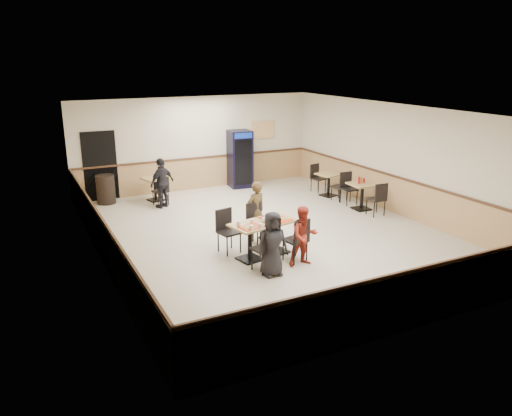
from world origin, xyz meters
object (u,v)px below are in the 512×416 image
diner_woman_right (304,236)px  side_table_near (362,192)px  side_table_far (329,181)px  main_table (263,233)px  back_table (155,185)px  lone_diner (162,183)px  diner_man_opposite (256,211)px  trash_bin (106,189)px  pepsi_cooler (240,159)px  diner_woman_left (272,244)px

diner_woman_right → side_table_near: size_ratio=1.68×
diner_woman_right → side_table_far: bearing=53.4°
main_table → back_table: size_ratio=1.97×
lone_diner → side_table_far: 5.13m
diner_woman_right → diner_man_opposite: bearing=100.6°
diner_woman_right → lone_diner: lone_diner is taller
diner_woman_right → side_table_near: bearing=39.6°
back_table → trash_bin: 1.44m
side_table_near → trash_bin: bearing=148.7°
main_table → back_table: main_table is taller
back_table → diner_man_opposite: bearing=-74.9°
side_table_near → lone_diner: bearing=151.3°
lone_diner → back_table: lone_diner is taller
main_table → side_table_near: bearing=13.3°
lone_diner → pepsi_cooler: 3.25m
lone_diner → back_table: bearing=-117.1°
diner_man_opposite → back_table: bearing=-88.9°
lone_diner → side_table_far: lone_diner is taller
diner_man_opposite → back_table: size_ratio=1.80×
diner_woman_left → side_table_near: bearing=35.6°
back_table → main_table: bearing=-80.5°
trash_bin → diner_man_opposite: bearing=-61.5°
diner_woman_right → pepsi_cooler: 6.78m
side_table_far → trash_bin: (-6.40, 2.26, -0.05)m
diner_woman_right → back_table: (-1.43, 6.19, -0.17)m
side_table_near → trash_bin: trash_bin is taller
main_table → trash_bin: size_ratio=1.85×
side_table_near → trash_bin: size_ratio=0.89×
lone_diner → back_table: 0.84m
lone_diner → diner_woman_right: bearing=77.7°
side_table_far → diner_man_opposite: bearing=-146.5°
diner_man_opposite → lone_diner: bearing=-85.7°
diner_woman_right → diner_man_opposite: (-0.23, 1.77, 0.08)m
diner_woman_right → side_table_far: size_ratio=1.60×
side_table_far → diner_woman_right: bearing=-129.8°
side_table_far → back_table: (-5.00, 1.91, -0.01)m
side_table_far → trash_bin: trash_bin is taller
diner_man_opposite → pepsi_cooler: 5.16m
diner_woman_left → back_table: size_ratio=1.65×
main_table → lone_diner: (-0.90, 4.58, 0.20)m
main_table → diner_woman_left: diner_woman_left is taller
diner_woman_left → lone_diner: size_ratio=0.91×
pepsi_cooler → diner_woman_left: bearing=-104.0°
diner_woman_left → trash_bin: size_ratio=1.54×
lone_diner → trash_bin: bearing=-66.7°
diner_woman_left → trash_bin: diner_woman_left is taller
trash_bin → pepsi_cooler: bearing=0.6°
side_table_near → pepsi_cooler: pepsi_cooler is taller
diner_woman_right → side_table_far: (3.57, 4.28, -0.16)m
diner_man_opposite → back_table: (-1.20, 4.43, -0.25)m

